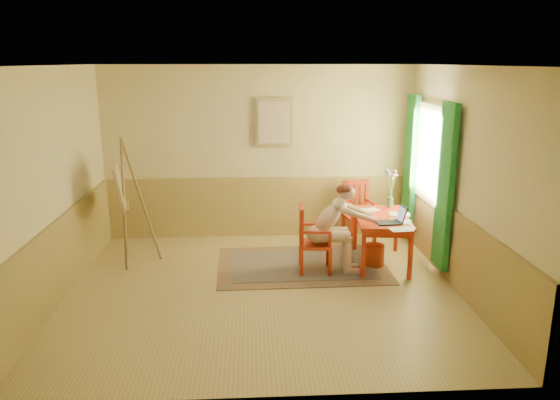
{
  "coord_description": "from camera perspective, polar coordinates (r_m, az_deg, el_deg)",
  "views": [
    {
      "loc": [
        -0.15,
        -6.33,
        2.85
      ],
      "look_at": [
        0.25,
        0.55,
        1.05
      ],
      "focal_mm": 34.24,
      "sensor_mm": 36.0,
      "label": 1
    }
  ],
  "objects": [
    {
      "name": "figure",
      "position": [
        7.31,
        5.8,
        -2.58
      ],
      "size": [
        0.94,
        0.42,
        1.26
      ],
      "color": "beige",
      "rests_on": "room"
    },
    {
      "name": "papers",
      "position": [
        7.61,
        11.89,
        -1.92
      ],
      "size": [
        0.72,
        1.2,
        0.0
      ],
      "color": "white",
      "rests_on": "table"
    },
    {
      "name": "wainscot",
      "position": [
        7.51,
        -2.02,
        -3.62
      ],
      "size": [
        5.0,
        4.5,
        1.0
      ],
      "color": "tan",
      "rests_on": "room"
    },
    {
      "name": "table",
      "position": [
        7.72,
        10.82,
        -2.34
      ],
      "size": [
        0.83,
        1.26,
        0.72
      ],
      "color": "red",
      "rests_on": "room"
    },
    {
      "name": "vase",
      "position": [
        8.13,
        11.71,
        1.05
      ],
      "size": [
        0.21,
        0.29,
        0.57
      ],
      "color": "#3F724C",
      "rests_on": "table"
    },
    {
      "name": "easel",
      "position": [
        7.84,
        -16.51,
        1.02
      ],
      "size": [
        0.68,
        0.82,
        1.83
      ],
      "color": "olive",
      "rests_on": "room"
    },
    {
      "name": "room",
      "position": [
        6.5,
        -1.92,
        1.73
      ],
      "size": [
        5.04,
        4.54,
        2.84
      ],
      "color": "tan",
      "rests_on": "ground"
    },
    {
      "name": "rug",
      "position": [
        7.73,
        2.36,
        -6.94
      ],
      "size": [
        2.43,
        1.64,
        0.02
      ],
      "color": "#8C7251",
      "rests_on": "room"
    },
    {
      "name": "wastebasket",
      "position": [
        7.79,
        10.0,
        -5.84
      ],
      "size": [
        0.37,
        0.37,
        0.31
      ],
      "primitive_type": "cylinder",
      "rotation": [
        0.0,
        0.0,
        -0.33
      ],
      "color": "#AD3618",
      "rests_on": "room"
    },
    {
      "name": "wall_portrait",
      "position": [
        8.6,
        -0.64,
        8.29
      ],
      "size": [
        0.6,
        0.05,
        0.76
      ],
      "color": "tan",
      "rests_on": "room"
    },
    {
      "name": "chair_back",
      "position": [
        8.69,
        8.35,
        -1.27
      ],
      "size": [
        0.5,
        0.52,
        0.98
      ],
      "color": "red",
      "rests_on": "room"
    },
    {
      "name": "chair_left",
      "position": [
        7.36,
        3.42,
        -4.22
      ],
      "size": [
        0.46,
        0.44,
        0.95
      ],
      "color": "red",
      "rests_on": "room"
    },
    {
      "name": "window",
      "position": [
        8.0,
        15.48,
        3.27
      ],
      "size": [
        0.12,
        2.01,
        2.2
      ],
      "color": "white",
      "rests_on": "room"
    },
    {
      "name": "laptop",
      "position": [
        7.39,
        11.93,
        -2.07
      ],
      "size": [
        0.41,
        0.28,
        0.24
      ],
      "color": "#1E2338",
      "rests_on": "table"
    }
  ]
}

